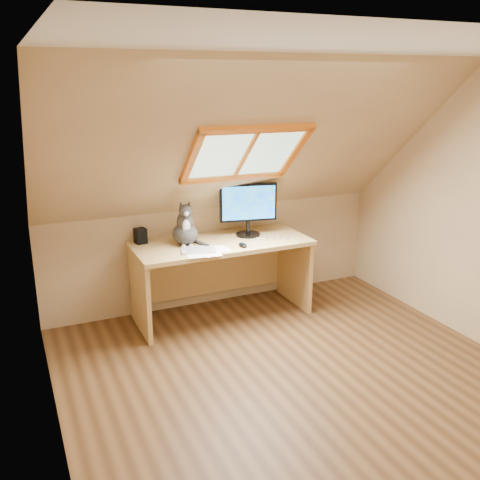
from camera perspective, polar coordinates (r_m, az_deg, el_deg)
ground at (r=4.26m, az=6.55°, el=-14.86°), size 3.50×3.50×0.00m
room_shell at (r=3.64m, az=8.04°, el=3.96°), size 3.52×3.52×2.41m
desk at (r=5.18m, az=-2.28°, el=-2.35°), size 1.67×0.73×0.76m
monitor at (r=5.15m, az=0.89°, el=3.63°), size 0.56×0.24×0.52m
cat at (r=4.93m, az=-5.87°, el=1.21°), size 0.27×0.31×0.43m
desk_speaker at (r=5.05m, az=-10.57°, el=0.44°), size 0.11×0.11×0.14m
graphics_tablet at (r=4.78m, az=-4.47°, el=-1.07°), size 0.35×0.29×0.01m
mouse at (r=4.87m, az=0.29°, el=-0.53°), size 0.07×0.12×0.03m
papers at (r=4.75m, az=-2.98°, el=-1.22°), size 0.35×0.30×0.01m
cables at (r=5.12m, az=3.19°, el=0.16°), size 0.51×0.26×0.01m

